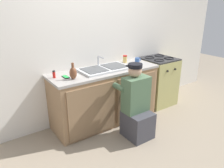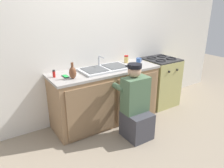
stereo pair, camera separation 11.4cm
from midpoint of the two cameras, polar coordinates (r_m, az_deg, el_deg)
The scene contains 12 objects.
ground_plane at distance 3.59m, azimuth 0.01°, elevation -11.31°, with size 12.00×12.00×0.00m, color gray.
back_wall at distance 3.66m, azimuth -5.95°, elevation 10.30°, with size 6.00×0.10×2.50m, color silver.
counter_cabinet at distance 3.60m, azimuth -2.66°, elevation -3.44°, with size 1.75×0.62×0.86m.
countertop at distance 3.45m, azimuth -2.86°, elevation 3.46°, with size 1.79×0.62×0.04m, color #9E9993.
sink_double_basin at distance 3.44m, azimuth -2.89°, elevation 4.07°, with size 0.80×0.44×0.19m.
stove_range at distance 4.33m, azimuth 11.06°, elevation 0.79°, with size 0.59×0.62×0.93m.
plumber_person at distance 3.20m, azimuth 5.37°, elevation -6.14°, with size 0.42×0.61×1.10m.
vase_decorative at distance 3.04m, azimuth -11.18°, elevation 2.87°, with size 0.10×0.10×0.23m.
spice_bottle_red at distance 3.17m, azimuth -15.92°, elevation 2.43°, with size 0.04×0.04×0.10m.
coffee_mug at distance 3.83m, azimuth 5.78°, elevation 6.14°, with size 0.13×0.08×0.09m.
condiment_jar at distance 3.85m, azimuth 2.55°, elevation 6.55°, with size 0.07×0.07×0.13m.
cell_phone at distance 3.16m, azimuth -13.01°, elevation 1.82°, with size 0.07×0.14×0.01m.
Camera 1 is at (-1.80, -2.46, 1.89)m, focal length 35.00 mm.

